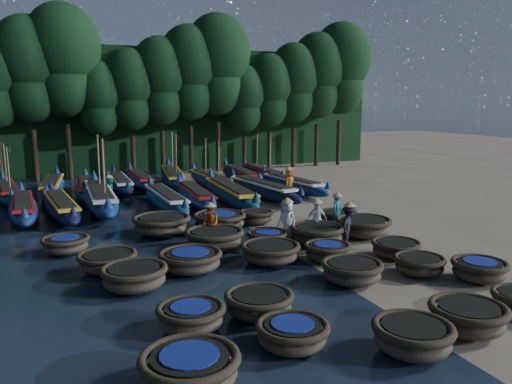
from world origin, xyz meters
name	(u,v)px	position (x,y,z in m)	size (l,w,h in m)	color
ground	(264,237)	(0.00, 0.00, 0.00)	(120.00, 120.00, 0.00)	gray
foliage_wall	(151,110)	(0.00, 23.50, 5.00)	(40.00, 3.00, 10.00)	black
coracle_0	(190,368)	(-6.00, -9.90, 0.43)	(2.21, 2.21, 0.75)	brown
coracle_1	(293,334)	(-3.35, -9.24, 0.38)	(1.85, 1.85, 0.65)	brown
coracle_2	(413,337)	(-0.93, -10.52, 0.43)	(1.90, 1.90, 0.74)	brown
coracle_3	(468,317)	(1.04, -10.21, 0.43)	(2.27, 2.27, 0.75)	brown
coracle_5	(191,316)	(-5.29, -7.44, 0.40)	(1.79, 1.79, 0.68)	brown
coracle_6	(259,303)	(-3.38, -7.33, 0.39)	(1.89, 1.89, 0.69)	brown
coracle_7	(352,271)	(0.34, -6.14, 0.41)	(2.18, 2.18, 0.71)	brown
coracle_8	(419,264)	(2.86, -6.35, 0.36)	(1.73, 1.73, 0.64)	brown
coracle_9	(479,269)	(4.22, -7.59, 0.40)	(1.80, 1.80, 0.68)	brown
coracle_10	(134,276)	(-6.14, -4.06, 0.44)	(2.27, 2.27, 0.77)	brown
coracle_11	(190,260)	(-4.10, -3.10, 0.41)	(2.27, 2.27, 0.72)	brown
coracle_12	(271,252)	(-1.21, -3.32, 0.41)	(2.55, 2.55, 0.71)	brown
coracle_13	(327,251)	(0.77, -3.92, 0.38)	(1.71, 1.71, 0.66)	brown
coracle_14	(396,248)	(3.33, -4.55, 0.36)	(1.97, 1.97, 0.64)	brown
coracle_15	(107,261)	(-6.70, -2.00, 0.38)	(2.47, 2.47, 0.67)	brown
coracle_16	(215,238)	(-2.54, -0.95, 0.45)	(2.50, 2.50, 0.79)	brown
coracle_17	(268,238)	(-0.49, -1.45, 0.37)	(1.71, 1.71, 0.64)	brown
coracle_18	(317,234)	(1.44, -2.01, 0.47)	(2.31, 2.31, 0.82)	brown
coracle_19	(363,226)	(3.92, -1.63, 0.46)	(2.39, 2.39, 0.81)	brown
coracle_20	(66,244)	(-7.93, 0.74, 0.38)	(1.83, 1.83, 0.65)	brown
coracle_21	(162,224)	(-3.97, 1.99, 0.48)	(3.07, 3.07, 0.83)	brown
coracle_22	(220,221)	(-1.44, 1.68, 0.46)	(2.36, 2.36, 0.80)	brown
coracle_23	(257,216)	(0.57, 2.18, 0.37)	(1.61, 1.61, 0.65)	brown
coracle_24	(338,217)	(4.03, 0.59, 0.38)	(2.28, 2.28, 0.66)	brown
long_boat_1	(23,208)	(-9.60, 7.91, 0.51)	(1.73, 7.66, 1.35)	navy
long_boat_2	(61,207)	(-7.86, 7.34, 0.52)	(2.16, 7.76, 1.37)	#0E1336
long_boat_3	(100,198)	(-5.86, 8.41, 0.62)	(1.79, 9.21, 3.91)	navy
long_boat_4	(166,199)	(-2.62, 7.17, 0.53)	(1.57, 7.89, 1.39)	#0E384F
long_boat_5	(195,196)	(-0.84, 7.64, 0.52)	(1.70, 7.69, 1.36)	navy
long_boat_6	(230,194)	(1.04, 7.09, 0.59)	(1.96, 8.87, 1.56)	#0E384F
long_boat_7	(263,189)	(3.38, 7.86, 0.55)	(2.43, 8.21, 1.45)	#0E1336
long_boat_8	(293,185)	(5.91, 8.92, 0.51)	(2.18, 7.53, 1.33)	navy
long_boat_9	(7,192)	(-10.62, 13.15, 0.51)	(2.24, 7.56, 3.24)	#0E384F
long_boat_10	(53,186)	(-8.14, 14.07, 0.52)	(2.08, 7.68, 1.36)	navy
long_boat_11	(86,188)	(-6.27, 12.56, 0.51)	(1.83, 7.60, 1.34)	#0E384F
long_boat_12	(120,183)	(-4.11, 13.69, 0.51)	(1.40, 7.60, 1.34)	#0E1336
long_boat_13	(139,180)	(-2.69, 14.79, 0.50)	(1.45, 7.53, 1.33)	navy
long_boat_14	(173,177)	(-0.43, 14.53, 0.58)	(2.68, 8.45, 3.63)	navy
long_boat_15	(210,180)	(1.65, 12.70, 0.52)	(1.59, 7.67, 3.26)	navy
long_boat_16	(241,175)	(4.23, 13.68, 0.54)	(1.82, 8.07, 1.42)	#0E384F
long_boat_17	(261,173)	(6.04, 14.21, 0.53)	(1.60, 7.81, 3.32)	#0E1336
fisherman_0	(287,220)	(0.49, -1.18, 0.94)	(0.92, 1.04, 1.98)	silver
fisherman_1	(337,210)	(3.53, -0.13, 0.91)	(0.69, 0.59, 1.80)	#1A6D6E
fisherman_2	(210,222)	(-2.40, 0.00, 0.86)	(0.81, 0.92, 1.81)	#B85818
fisherman_3	(349,224)	(2.59, -2.51, 0.88)	(1.24, 1.18, 1.89)	black
fisherman_4	(317,218)	(1.92, -1.10, 0.88)	(0.97, 0.52, 1.82)	silver
fisherman_5	(110,189)	(-5.19, 9.96, 0.81)	(0.73, 1.50, 1.75)	#1A6D6E
fisherman_6	(289,182)	(4.92, 7.49, 0.94)	(1.02, 1.00, 1.98)	#B85818
tree_3	(28,68)	(-9.10, 20.00, 8.00)	(4.92, 4.92, 11.60)	black
tree_4	(63,59)	(-6.80, 20.00, 8.67)	(5.34, 5.34, 12.58)	black
tree_5	(99,98)	(-4.50, 20.00, 5.97)	(3.68, 3.68, 8.68)	black
tree_6	(130,89)	(-2.20, 20.00, 6.65)	(4.09, 4.09, 9.65)	black
tree_7	(160,80)	(0.10, 20.00, 7.32)	(4.51, 4.51, 10.63)	black
tree_8	(189,72)	(2.40, 20.00, 8.00)	(4.92, 4.92, 11.60)	black
tree_9	(217,64)	(4.70, 20.00, 8.67)	(5.34, 5.34, 12.58)	black
tree_10	(244,98)	(7.00, 20.00, 5.97)	(3.68, 3.68, 8.68)	black
tree_11	(270,90)	(9.30, 20.00, 6.65)	(4.09, 4.09, 9.65)	black
tree_12	(294,82)	(11.60, 20.00, 7.32)	(4.51, 4.51, 10.63)	black
tree_13	(318,75)	(13.90, 20.00, 8.00)	(4.92, 4.92, 11.60)	black
tree_14	(341,67)	(16.20, 20.00, 8.67)	(5.34, 5.34, 12.58)	black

